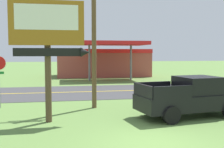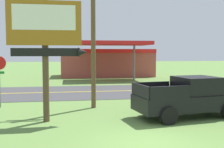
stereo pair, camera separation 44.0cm
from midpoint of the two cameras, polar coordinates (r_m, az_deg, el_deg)
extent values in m
plane|color=#5B7F3D|center=(9.86, 7.48, -14.07)|extent=(180.00, 180.00, 0.00)
cube|color=#3D3D3F|center=(22.30, -2.93, -3.62)|extent=(140.00, 8.00, 0.02)
cube|color=gold|center=(22.30, -2.93, -3.59)|extent=(126.00, 0.20, 0.01)
cylinder|color=brown|center=(12.67, -14.10, 3.05)|extent=(0.28, 0.28, 5.70)
cube|color=#996019|center=(12.55, -14.28, 10.23)|extent=(3.21, 0.16, 1.95)
cube|color=white|center=(12.49, -14.33, 11.34)|extent=(2.70, 0.03, 1.09)
cube|color=black|center=(12.48, -14.17, 4.40)|extent=(2.89, 0.12, 0.36)
cone|color=black|center=(12.49, -6.59, 4.50)|extent=(0.40, 0.44, 0.44)
cylinder|color=brown|center=(15.67, -4.58, 11.13)|extent=(0.26, 0.26, 9.92)
cube|color=#A84C42|center=(37.32, -2.30, 2.37)|extent=(12.00, 6.00, 3.60)
cube|color=red|center=(34.28, -1.57, 4.78)|extent=(12.00, 0.12, 0.50)
cube|color=red|center=(31.38, -0.73, 6.37)|extent=(8.00, 5.00, 0.40)
cylinder|color=slate|center=(31.06, -5.10, 2.50)|extent=(0.24, 0.24, 4.20)
cylinder|color=slate|center=(31.88, 3.53, 2.56)|extent=(0.24, 0.24, 4.20)
cube|color=black|center=(13.97, 14.86, -5.47)|extent=(5.44, 2.75, 0.72)
cube|color=black|center=(14.11, 16.43, -2.20)|extent=(2.16, 2.07, 0.84)
cube|color=#28333D|center=(14.65, 19.25, -2.03)|extent=(0.36, 1.65, 0.71)
cube|color=black|center=(13.88, 7.54, -2.75)|extent=(1.94, 0.42, 0.56)
cube|color=black|center=(12.29, 11.46, -3.73)|extent=(1.94, 0.42, 0.56)
cube|color=black|center=(12.64, 5.50, -3.44)|extent=(0.41, 1.88, 0.56)
cylinder|color=black|center=(15.74, 17.68, -5.76)|extent=(0.83, 0.40, 0.80)
cylinder|color=black|center=(14.05, 7.07, -6.79)|extent=(0.83, 0.40, 0.80)
cylinder|color=black|center=(12.37, 11.18, -8.38)|extent=(0.83, 0.40, 0.80)
camera|label=1|loc=(0.22, -90.73, -0.06)|focal=44.25mm
camera|label=2|loc=(0.22, 89.27, 0.06)|focal=44.25mm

